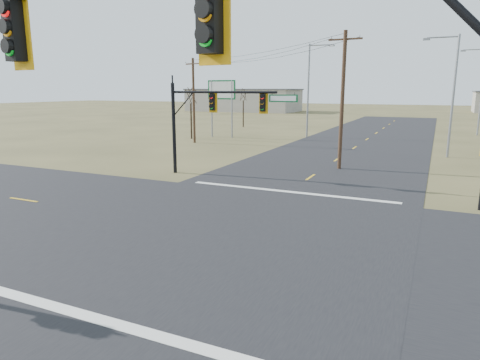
% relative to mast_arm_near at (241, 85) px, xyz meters
% --- Properties ---
extents(ground, '(320.00, 320.00, 0.00)m').
position_rel_mast_arm_near_xyz_m(ground, '(-4.71, 9.23, -5.72)').
color(ground, olive).
rests_on(ground, ground).
extents(road_ew, '(160.00, 14.00, 0.02)m').
position_rel_mast_arm_near_xyz_m(road_ew, '(-4.71, 9.23, -5.71)').
color(road_ew, black).
rests_on(road_ew, ground).
extents(road_ns, '(14.00, 160.00, 0.02)m').
position_rel_mast_arm_near_xyz_m(road_ns, '(-4.71, 9.23, -5.71)').
color(road_ns, black).
rests_on(road_ns, ground).
extents(stop_bar_near, '(12.00, 0.40, 0.01)m').
position_rel_mast_arm_near_xyz_m(stop_bar_near, '(-4.71, 1.73, -5.69)').
color(stop_bar_near, silver).
rests_on(stop_bar_near, road_ns).
extents(stop_bar_far, '(12.00, 0.40, 0.01)m').
position_rel_mast_arm_near_xyz_m(stop_bar_far, '(-4.71, 16.73, -5.69)').
color(stop_bar_far, silver).
rests_on(stop_bar_far, road_ns).
extents(mast_arm_near, '(11.46, 0.46, 7.91)m').
position_rel_mast_arm_near_xyz_m(mast_arm_near, '(0.00, 0.00, 0.00)').
color(mast_arm_near, black).
rests_on(mast_arm_near, ground).
extents(mast_arm_far, '(8.82, 0.53, 6.09)m').
position_rel_mast_arm_near_xyz_m(mast_arm_far, '(-10.45, 18.96, -1.30)').
color(mast_arm_far, black).
rests_on(mast_arm_far, ground).
extents(utility_pole_near, '(2.36, 0.29, 9.63)m').
position_rel_mast_arm_near_xyz_m(utility_pole_near, '(-3.69, 25.18, -0.73)').
color(utility_pole_near, '#452D1D').
rests_on(utility_pole_near, ground).
extents(utility_pole_far, '(2.10, 0.79, 8.88)m').
position_rel_mast_arm_near_xyz_m(utility_pole_far, '(-21.26, 34.27, -1.09)').
color(utility_pole_far, '#452D1D').
rests_on(utility_pole_far, ground).
extents(highway_sign, '(3.59, 0.18, 6.74)m').
position_rel_mast_arm_near_xyz_m(highway_sign, '(-21.01, 40.31, -1.01)').
color(highway_sign, gray).
rests_on(highway_sign, ground).
extents(streetlight_a, '(2.79, 0.27, 10.04)m').
position_rel_mast_arm_near_xyz_m(streetlight_a, '(3.31, 34.47, -0.09)').
color(streetlight_a, gray).
rests_on(streetlight_a, ground).
extents(streetlight_b, '(2.95, 0.27, 10.62)m').
position_rel_mast_arm_near_xyz_m(streetlight_b, '(6.94, 55.66, 0.24)').
color(streetlight_b, gray).
rests_on(streetlight_b, ground).
extents(streetlight_c, '(3.04, 0.47, 10.83)m').
position_rel_mast_arm_near_xyz_m(streetlight_c, '(-11.50, 44.66, 0.36)').
color(streetlight_c, gray).
rests_on(streetlight_c, ground).
extents(bare_tree_a, '(3.40, 3.40, 6.41)m').
position_rel_mast_arm_near_xyz_m(bare_tree_a, '(-23.49, 37.34, -0.65)').
color(bare_tree_a, black).
rests_on(bare_tree_a, ground).
extents(bare_tree_b, '(2.78, 2.78, 6.15)m').
position_rel_mast_arm_near_xyz_m(bare_tree_b, '(-24.46, 54.16, -0.80)').
color(bare_tree_b, black).
rests_on(bare_tree_b, ground).
extents(warehouse_left, '(28.00, 14.00, 5.50)m').
position_rel_mast_arm_near_xyz_m(warehouse_left, '(-44.71, 99.23, -2.97)').
color(warehouse_left, '#A49D91').
rests_on(warehouse_left, ground).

